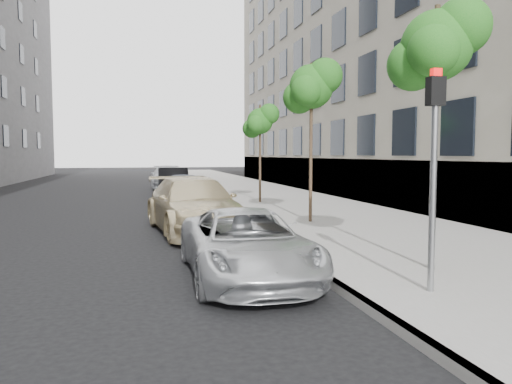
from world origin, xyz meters
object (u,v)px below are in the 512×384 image
object	(u,v)px
tree_mid	(312,87)
suv	(194,205)
tree_near	(438,46)
sedan_black	(173,181)
sedan_blue	(183,189)
signal_pole	(434,154)
tree_far	(261,121)
minivan	(246,244)
sedan_rear	(167,177)

from	to	relation	value
tree_mid	suv	xyz separation A→B (m)	(-3.64, -0.45, -3.46)
tree_near	sedan_black	size ratio (longest dim) A/B	1.06
tree_mid	sedan_blue	size ratio (longest dim) A/B	1.18
tree_near	sedan_black	distance (m)	19.79
sedan_blue	sedan_black	distance (m)	5.91
tree_near	signal_pole	xyz separation A→B (m)	(-0.90, -1.35, -1.89)
signal_pole	sedan_black	bearing A→B (deg)	98.67
tree_mid	signal_pole	distance (m)	8.16
tree_far	tree_mid	bearing A→B (deg)	-90.00
signal_pole	sedan_blue	xyz separation A→B (m)	(-2.43, 14.65, -1.49)
suv	signal_pole	bearing A→B (deg)	-75.85
signal_pole	suv	size ratio (longest dim) A/B	0.62
minivan	sedan_blue	xyz separation A→B (m)	(0.00, 12.71, 0.10)
tree_mid	signal_pole	size ratio (longest dim) A/B	1.49
sedan_black	signal_pole	bearing A→B (deg)	-81.80
minivan	sedan_blue	distance (m)	12.71
tree_mid	tree_far	size ratio (longest dim) A/B	1.17
tree_far	sedan_rear	distance (m)	12.40
tree_mid	sedan_blue	xyz separation A→B (m)	(-3.33, 6.80, -3.52)
tree_mid	signal_pole	world-z (taller)	tree_mid
tree_mid	minivan	world-z (taller)	tree_mid
tree_far	sedan_blue	world-z (taller)	tree_far
tree_far	minivan	size ratio (longest dim) A/B	0.96
tree_near	sedan_blue	xyz separation A→B (m)	(-3.33, 13.30, -3.38)
sedan_black	sedan_rear	xyz separation A→B (m)	(-0.00, 5.38, -0.01)
tree_near	tree_mid	world-z (taller)	tree_mid
tree_far	sedan_blue	bearing A→B (deg)	174.85
minivan	tree_mid	bearing A→B (deg)	60.99
tree_mid	sedan_rear	world-z (taller)	tree_mid
sedan_blue	minivan	bearing A→B (deg)	-83.19
signal_pole	sedan_rear	size ratio (longest dim) A/B	0.66
signal_pole	suv	distance (m)	8.02
minivan	sedan_black	distance (m)	18.63
sedan_black	suv	bearing A→B (deg)	-89.89
signal_pole	suv	xyz separation A→B (m)	(-2.74, 7.40, -1.43)
tree_near	sedan_blue	size ratio (longest dim) A/B	1.13
tree_near	suv	xyz separation A→B (m)	(-3.64, 6.05, -3.32)
tree_near	suv	distance (m)	7.80
signal_pole	sedan_rear	xyz separation A→B (m)	(-2.43, 25.95, -1.47)
sedan_black	sedan_rear	distance (m)	5.38
tree_far	sedan_blue	xyz separation A→B (m)	(-3.33, 0.30, -2.90)
sedan_rear	signal_pole	bearing A→B (deg)	-83.53
minivan	sedan_black	xyz separation A→B (m)	(0.00, 18.63, 0.13)
tree_near	sedan_rear	size ratio (longest dim) A/B	0.94
tree_mid	minivan	size ratio (longest dim) A/B	1.12
minivan	sedan_black	bearing A→B (deg)	90.36
tree_mid	suv	distance (m)	5.04
tree_near	minivan	world-z (taller)	tree_near
tree_far	signal_pole	xyz separation A→B (m)	(-0.90, -14.35, -1.41)
tree_far	signal_pole	world-z (taller)	tree_far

